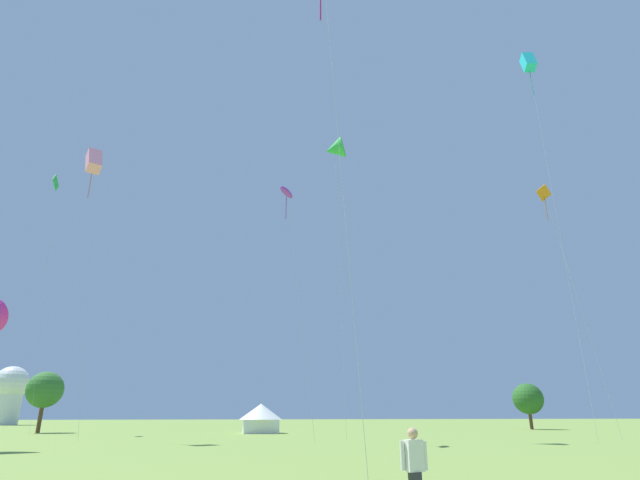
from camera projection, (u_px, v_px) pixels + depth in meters
name	position (u px, v px, depth m)	size (l,w,h in m)	color
kite_orange_diamond	(546.00, 201.00, 46.96)	(2.99, 2.02, 22.66)	orange
kite_green_delta	(335.00, 149.00, 48.62)	(2.76, 2.75, 27.64)	green
kite_pink_box	(94.00, 161.00, 46.04)	(3.42, 2.45, 25.44)	pink
kite_cyan_box	(528.00, 63.00, 47.95)	(1.64, 2.83, 35.17)	#1EB7CC
kite_purple_parafoil	(287.00, 193.00, 42.43)	(3.23, 2.87, 20.32)	purple
kite_green_diamond	(55.00, 187.00, 61.27)	(2.70, 2.28, 30.16)	green
person_spectator	(415.00, 475.00, 9.97)	(0.57, 0.30, 1.73)	#2D2D33
festival_tent_right	(261.00, 417.00, 54.66)	(4.71, 4.71, 3.06)	white
observatory_dome	(9.00, 392.00, 95.66)	(6.40, 6.40, 10.80)	white
tree_distant_left	(528.00, 399.00, 68.71)	(4.10, 4.10, 6.03)	brown
tree_distant_right	(45.00, 390.00, 56.56)	(3.99, 3.99, 6.59)	brown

